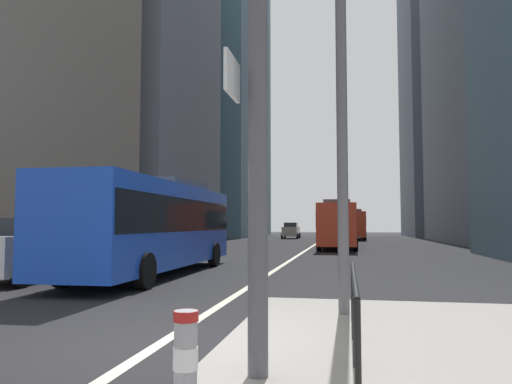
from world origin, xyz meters
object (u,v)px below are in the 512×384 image
object	(u,v)px
car_oncoming_mid	(291,230)
bollard_left	(185,367)
traffic_signal_gantry	(107,27)
city_bus_red_receding	(338,223)
car_receding_near	(341,232)
street_lamp_post	(341,35)
sedan_white_oncoming	(27,249)
city_bus_red_distant	(353,223)
city_bus_blue_oncoming	(154,222)

from	to	relation	value
car_oncoming_mid	bollard_left	distance (m)	55.84
traffic_signal_gantry	bollard_left	size ratio (longest dim) A/B	6.34
city_bus_red_receding	bollard_left	xyz separation A→B (m)	(-0.58, -32.59, -1.16)
car_receding_near	street_lamp_post	xyz separation A→B (m)	(0.47, -37.15, 4.29)
sedan_white_oncoming	street_lamp_post	xyz separation A→B (m)	(9.69, -4.60, 4.29)
city_bus_red_distant	car_receding_near	size ratio (longest dim) A/B	2.81
city_bus_red_receding	car_oncoming_mid	xyz separation A→B (m)	(-6.05, 22.98, -0.85)
city_bus_blue_oncoming	bollard_left	xyz separation A→B (m)	(5.37, -12.44, -1.16)
car_oncoming_mid	street_lamp_post	xyz separation A→B (m)	(6.63, -50.20, 4.29)
city_bus_red_receding	bollard_left	size ratio (longest dim) A/B	12.07
sedan_white_oncoming	city_bus_red_distant	xyz separation A→B (m)	(10.42, 44.38, 0.85)
city_bus_red_distant	car_oncoming_mid	world-z (taller)	city_bus_red_distant
city_bus_red_receding	bollard_left	distance (m)	32.62
city_bus_blue_oncoming	sedan_white_oncoming	world-z (taller)	city_bus_blue_oncoming
city_bus_red_receding	street_lamp_post	world-z (taller)	street_lamp_post
city_bus_red_receding	street_lamp_post	size ratio (longest dim) A/B	1.43
bollard_left	city_bus_blue_oncoming	bearing A→B (deg)	113.37
bollard_left	city_bus_red_distant	bearing A→B (deg)	88.00
city_bus_blue_oncoming	sedan_white_oncoming	size ratio (longest dim) A/B	2.64
city_bus_red_receding	sedan_white_oncoming	bearing A→B (deg)	-111.92
car_receding_near	street_lamp_post	bearing A→B (deg)	-89.27
city_bus_blue_oncoming	car_oncoming_mid	xyz separation A→B (m)	(-0.10, 43.13, -0.85)
city_bus_red_distant	city_bus_red_receding	bearing A→B (deg)	-93.47
sedan_white_oncoming	bollard_left	size ratio (longest dim) A/B	4.55
city_bus_red_distant	car_receding_near	distance (m)	11.92
car_receding_near	car_oncoming_mid	bearing A→B (deg)	115.29
traffic_signal_gantry	street_lamp_post	world-z (taller)	street_lamp_post
car_receding_near	bollard_left	size ratio (longest dim) A/B	4.38
bollard_left	street_lamp_post	bearing A→B (deg)	77.81
city_bus_blue_oncoming	car_receding_near	distance (m)	30.71
city_bus_red_receding	car_oncoming_mid	size ratio (longest dim) A/B	2.66
city_bus_red_receding	car_oncoming_mid	distance (m)	23.77
traffic_signal_gantry	city_bus_blue_oncoming	bearing A→B (deg)	109.47
traffic_signal_gantry	city_bus_red_receding	bearing A→B (deg)	86.13
city_bus_blue_oncoming	car_oncoming_mid	size ratio (longest dim) A/B	2.64
bollard_left	traffic_signal_gantry	bearing A→B (deg)	134.61
city_bus_blue_oncoming	city_bus_red_distant	xyz separation A→B (m)	(7.27, 41.92, 0.00)
city_bus_red_distant	traffic_signal_gantry	world-z (taller)	traffic_signal_gantry
street_lamp_post	bollard_left	size ratio (longest dim) A/B	8.45
car_receding_near	bollard_left	distance (m)	42.53
city_bus_red_distant	bollard_left	world-z (taller)	city_bus_red_distant
sedan_white_oncoming	street_lamp_post	world-z (taller)	street_lamp_post
car_receding_near	bollard_left	xyz separation A→B (m)	(-0.69, -42.52, -0.31)
bollard_left	car_oncoming_mid	bearing A→B (deg)	95.63
city_bus_blue_oncoming	traffic_signal_gantry	bearing A→B (deg)	-70.53
city_bus_blue_oncoming	city_bus_red_distant	size ratio (longest dim) A/B	0.98
sedan_white_oncoming	bollard_left	distance (m)	13.13
city_bus_red_receding	traffic_signal_gantry	distance (m)	31.20
city_bus_red_distant	bollard_left	distance (m)	54.40
car_oncoming_mid	car_receding_near	size ratio (longest dim) A/B	1.04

